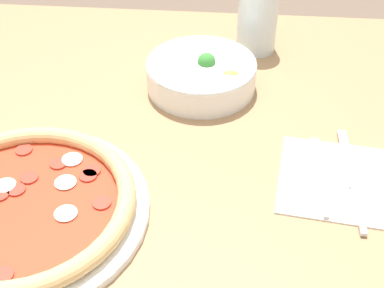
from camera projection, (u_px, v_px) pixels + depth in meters
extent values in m
cube|color=#99724C|center=(132.00, 176.00, 0.82)|extent=(1.18, 1.06, 0.03)
cylinder|color=olive|center=(371.00, 172.00, 1.38)|extent=(0.06, 0.06, 0.73)
cylinder|color=white|center=(24.00, 212.00, 0.74)|extent=(0.35, 0.35, 0.01)
torus|color=tan|center=(21.00, 202.00, 0.72)|extent=(0.31, 0.31, 0.03)
cylinder|color=red|center=(23.00, 207.00, 0.73)|extent=(0.28, 0.28, 0.01)
cylinder|color=#A83323|center=(29.00, 178.00, 0.77)|extent=(0.03, 0.03, 0.00)
cylinder|color=#A83323|center=(88.00, 176.00, 0.77)|extent=(0.03, 0.03, 0.00)
cylinder|color=#A83323|center=(0.00, 195.00, 0.74)|extent=(0.03, 0.03, 0.00)
cylinder|color=#A83323|center=(92.00, 171.00, 0.78)|extent=(0.03, 0.03, 0.00)
cylinder|color=#A83323|center=(3.00, 275.00, 0.64)|extent=(0.03, 0.03, 0.00)
cylinder|color=#A83323|center=(58.00, 163.00, 0.79)|extent=(0.03, 0.03, 0.00)
cylinder|color=#A83323|center=(102.00, 203.00, 0.73)|extent=(0.03, 0.03, 0.00)
cylinder|color=#A83323|center=(24.00, 150.00, 0.81)|extent=(0.03, 0.03, 0.00)
cylinder|color=#A83323|center=(16.00, 190.00, 0.75)|extent=(0.03, 0.03, 0.00)
ellipsoid|color=silver|center=(5.00, 185.00, 0.76)|extent=(0.03, 0.03, 0.01)
ellipsoid|color=silver|center=(72.00, 159.00, 0.80)|extent=(0.03, 0.03, 0.01)
ellipsoid|color=silver|center=(66.00, 213.00, 0.71)|extent=(0.03, 0.03, 0.01)
ellipsoid|color=silver|center=(65.00, 182.00, 0.76)|extent=(0.03, 0.03, 0.01)
cylinder|color=white|center=(201.00, 75.00, 0.96)|extent=(0.20, 0.20, 0.05)
torus|color=white|center=(201.00, 65.00, 0.95)|extent=(0.20, 0.20, 0.01)
ellipsoid|color=tan|center=(188.00, 78.00, 0.91)|extent=(0.04, 0.04, 0.02)
ellipsoid|color=tan|center=(182.00, 55.00, 0.99)|extent=(0.04, 0.03, 0.02)
ellipsoid|color=tan|center=(186.00, 86.00, 0.91)|extent=(0.04, 0.04, 0.02)
ellipsoid|color=tan|center=(225.00, 54.00, 0.99)|extent=(0.04, 0.03, 0.02)
ellipsoid|color=tan|center=(203.00, 62.00, 0.96)|extent=(0.04, 0.04, 0.02)
ellipsoid|color=#998466|center=(229.00, 75.00, 0.94)|extent=(0.04, 0.04, 0.02)
ellipsoid|color=tan|center=(179.00, 65.00, 0.95)|extent=(0.04, 0.04, 0.02)
ellipsoid|color=#998466|center=(218.00, 81.00, 0.91)|extent=(0.03, 0.04, 0.02)
sphere|color=#388433|center=(207.00, 62.00, 0.94)|extent=(0.03, 0.03, 0.03)
ellipsoid|color=yellow|center=(231.00, 76.00, 0.92)|extent=(0.04, 0.02, 0.02)
cube|color=white|center=(337.00, 178.00, 0.79)|extent=(0.19, 0.19, 0.00)
cube|color=silver|center=(322.00, 187.00, 0.77)|extent=(0.01, 0.12, 0.00)
cube|color=silver|center=(320.00, 149.00, 0.84)|extent=(0.00, 0.05, 0.00)
cube|color=silver|center=(317.00, 149.00, 0.84)|extent=(0.00, 0.05, 0.00)
cube|color=silver|center=(315.00, 149.00, 0.84)|extent=(0.00, 0.05, 0.00)
cube|color=silver|center=(312.00, 149.00, 0.84)|extent=(0.00, 0.05, 0.00)
cube|color=silver|center=(359.00, 210.00, 0.74)|extent=(0.01, 0.09, 0.01)
cube|color=silver|center=(347.00, 158.00, 0.82)|extent=(0.02, 0.13, 0.00)
cylinder|color=silver|center=(257.00, 20.00, 1.05)|extent=(0.08, 0.08, 0.13)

